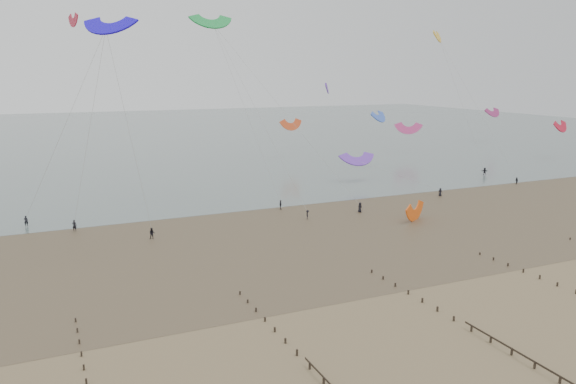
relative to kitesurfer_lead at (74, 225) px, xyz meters
name	(u,v)px	position (x,y,z in m)	size (l,w,h in m)	color
ground	(400,314)	(29.79, -48.48, -0.95)	(500.00, 500.00, 0.00)	brown
sea_and_shore	(253,235)	(25.71, -14.08, -0.94)	(500.00, 665.00, 0.03)	#475654
kitesurfer_lead	(74,225)	(0.00, 0.00, 0.00)	(0.69, 0.45, 1.90)	black
kitesurfers	(367,197)	(55.42, -0.52, -0.06)	(106.91, 23.46, 1.88)	black
grounded_kite	(415,220)	(55.03, -16.99, -0.95)	(6.26, 3.28, 4.77)	#FF5A10
kites_airborne	(123,104)	(14.81, 44.07, 17.23)	(238.46, 117.60, 40.72)	blue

